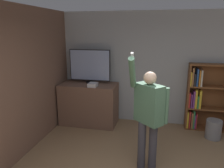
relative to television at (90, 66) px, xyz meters
The scene contains 8 objects.
wall_back 1.62m from the television, 10.48° to the left, with size 6.61×0.09×2.70m.
wall_side_brick 1.49m from the television, 120.01° to the right, with size 0.06×4.71×2.70m.
tv_ledge 0.93m from the television, 90.00° to the right, with size 1.35×0.71×1.00m.
television is the anchor object (origin of this frame).
game_console 0.54m from the television, 63.37° to the right, with size 0.20×0.24×0.08m.
bookshelf 2.74m from the television, ahead, with size 0.94×0.28×1.54m.
person 2.32m from the television, 48.42° to the right, with size 0.60×0.55×1.96m.
waste_bin 3.11m from the television, ahead, with size 0.32×0.32×0.41m.
Camera 1 is at (0.06, -2.13, 2.27)m, focal length 35.00 mm.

